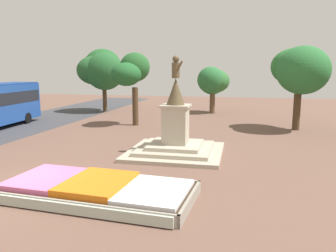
{
  "coord_description": "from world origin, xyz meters",
  "views": [
    {
      "loc": [
        7.62,
        -10.3,
        4.41
      ],
      "look_at": [
        4.41,
        4.31,
        1.83
      ],
      "focal_mm": 35.0,
      "sensor_mm": 36.0,
      "label": 1
    }
  ],
  "objects": [
    {
      "name": "ground_plane",
      "position": [
        0.0,
        0.0,
        0.0
      ],
      "size": [
        88.12,
        88.12,
        0.0
      ],
      "primitive_type": "plane",
      "color": "brown"
    },
    {
      "name": "flower_planter",
      "position": [
        2.8,
        -0.21,
        0.27
      ],
      "size": [
        6.94,
        3.62,
        0.61
      ],
      "color": "#38281C",
      "rests_on": "ground_plane"
    },
    {
      "name": "statue_monument",
      "position": [
        4.37,
        6.36,
        0.91
      ],
      "size": [
        4.9,
        4.9,
        5.13
      ],
      "color": "#B0A692",
      "rests_on": "ground_plane"
    },
    {
      "name": "park_tree_far_left",
      "position": [
        -6.68,
        22.18,
        4.4
      ],
      "size": [
        5.19,
        5.06,
        6.61
      ],
      "color": "#4C3823",
      "rests_on": "ground_plane"
    },
    {
      "name": "park_tree_behind_statue",
      "position": [
        11.76,
        15.11,
        4.45
      ],
      "size": [
        3.98,
        4.64,
        6.09
      ],
      "color": "#4C3823",
      "rests_on": "ground_plane"
    },
    {
      "name": "park_tree_far_right",
      "position": [
        -0.89,
        14.71,
        4.27
      ],
      "size": [
        2.82,
        3.3,
        5.78
      ],
      "color": "#4C3823",
      "rests_on": "ground_plane"
    },
    {
      "name": "park_tree_mid_canopy",
      "position": [
        4.87,
        23.47,
        3.25
      ],
      "size": [
        3.22,
        3.67,
        4.73
      ],
      "color": "brown",
      "rests_on": "ground_plane"
    }
  ]
}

